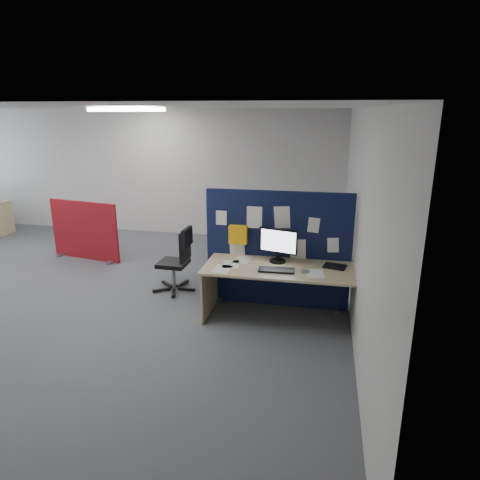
% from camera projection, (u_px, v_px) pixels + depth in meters
% --- Properties ---
extents(floor, '(9.00, 9.00, 0.00)m').
position_uv_depth(floor, '(49.00, 291.00, 6.56)').
color(floor, '#55585D').
rests_on(floor, ground).
extents(ceiling, '(9.00, 7.00, 0.02)m').
position_uv_depth(ceiling, '(23.00, 107.00, 5.78)').
color(ceiling, white).
rests_on(ceiling, wall_back).
extents(wall_back, '(9.00, 0.02, 2.70)m').
position_uv_depth(wall_back, '(138.00, 172.00, 9.46)').
color(wall_back, silver).
rests_on(wall_back, floor).
extents(wall_right, '(0.02, 7.00, 2.70)m').
position_uv_depth(wall_right, '(358.00, 220.00, 5.33)').
color(wall_right, silver).
rests_on(wall_right, floor).
extents(ceiling_lights, '(4.10, 4.10, 0.04)m').
position_uv_depth(ceiling_lights, '(73.00, 110.00, 6.35)').
color(ceiling_lights, white).
rests_on(ceiling_lights, ceiling).
extents(navy_divider, '(1.99, 0.30, 1.64)m').
position_uv_depth(navy_divider, '(276.00, 250.00, 5.88)').
color(navy_divider, '#0E1135').
rests_on(navy_divider, floor).
extents(main_desk, '(2.00, 0.89, 0.73)m').
position_uv_depth(main_desk, '(282.00, 277.00, 5.60)').
color(main_desk, tan).
rests_on(main_desk, floor).
extents(monitor_main, '(0.51, 0.22, 0.45)m').
position_uv_depth(monitor_main, '(278.00, 244.00, 5.61)').
color(monitor_main, black).
rests_on(monitor_main, main_desk).
extents(keyboard, '(0.46, 0.20, 0.02)m').
position_uv_depth(keyboard, '(276.00, 270.00, 5.36)').
color(keyboard, black).
rests_on(keyboard, main_desk).
extents(mouse, '(0.11, 0.09, 0.03)m').
position_uv_depth(mouse, '(305.00, 272.00, 5.30)').
color(mouse, gray).
rests_on(mouse, main_desk).
extents(paper_tray, '(0.32, 0.28, 0.01)m').
position_uv_depth(paper_tray, '(335.00, 266.00, 5.50)').
color(paper_tray, black).
rests_on(paper_tray, main_desk).
extents(red_divider, '(1.44, 0.31, 1.09)m').
position_uv_depth(red_divider, '(85.00, 231.00, 7.86)').
color(red_divider, '#A61524').
rests_on(red_divider, floor).
extents(office_chair, '(0.63, 0.66, 0.99)m').
position_uv_depth(office_chair, '(179.00, 256.00, 6.42)').
color(office_chair, black).
rests_on(office_chair, floor).
extents(desk_papers, '(1.41, 0.72, 0.00)m').
position_uv_depth(desk_papers, '(252.00, 266.00, 5.52)').
color(desk_papers, white).
rests_on(desk_papers, main_desk).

